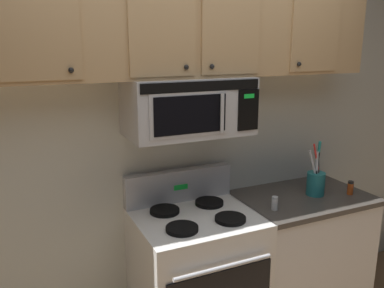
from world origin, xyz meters
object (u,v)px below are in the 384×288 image
(spice_jar, at_px, (350,188))
(utensil_crock_teal, at_px, (316,181))
(salt_shaker, at_px, (275,203))
(over_range_microwave, at_px, (189,106))
(stove_range, at_px, (196,277))

(spice_jar, bearing_deg, utensil_crock_teal, 156.49)
(salt_shaker, relative_size, spice_jar, 0.92)
(over_range_microwave, bearing_deg, salt_shaker, -25.38)
(stove_range, bearing_deg, utensil_crock_teal, -1.25)
(utensil_crock_teal, bearing_deg, over_range_microwave, 171.60)
(salt_shaker, bearing_deg, over_range_microwave, 154.62)
(utensil_crock_teal, distance_m, salt_shaker, 0.44)
(stove_range, xyz_separation_m, over_range_microwave, (-0.00, 0.12, 1.11))
(stove_range, distance_m, utensil_crock_teal, 1.07)
(utensil_crock_teal, xyz_separation_m, spice_jar, (0.23, -0.10, -0.05))
(utensil_crock_teal, bearing_deg, spice_jar, -23.51)
(stove_range, xyz_separation_m, utensil_crock_teal, (0.93, -0.02, 0.53))
(stove_range, height_order, utensil_crock_teal, utensil_crock_teal)
(over_range_microwave, xyz_separation_m, spice_jar, (1.16, -0.24, -0.63))
(salt_shaker, bearing_deg, utensil_crock_teal, 13.49)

